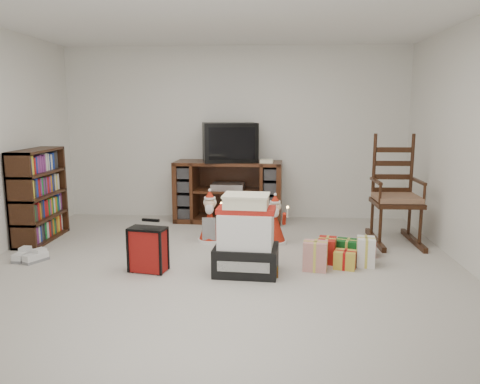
{
  "coord_description": "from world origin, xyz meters",
  "views": [
    {
      "loc": [
        0.47,
        -4.39,
        1.6
      ],
      "look_at": [
        0.18,
        0.6,
        0.71
      ],
      "focal_mm": 35.0,
      "sensor_mm": 36.0,
      "label": 1
    }
  ],
  "objects_px": {
    "teddy_bear": "(260,250)",
    "gift_cluster": "(345,252)",
    "crt_television": "(230,142)",
    "santa_figurine": "(275,225)",
    "mrs_claus_figurine": "(210,222)",
    "sneaker_pair": "(29,257)",
    "bookshelf": "(39,197)",
    "red_suitcase": "(148,250)",
    "gift_pile": "(246,240)",
    "tv_stand": "(228,191)",
    "rocking_chair": "(395,204)"
  },
  "relations": [
    {
      "from": "gift_cluster",
      "to": "crt_television",
      "type": "distance_m",
      "value": 2.49
    },
    {
      "from": "tv_stand",
      "to": "gift_pile",
      "type": "height_order",
      "value": "tv_stand"
    },
    {
      "from": "crt_television",
      "to": "santa_figurine",
      "type": "bearing_deg",
      "value": -71.74
    },
    {
      "from": "gift_pile",
      "to": "red_suitcase",
      "type": "bearing_deg",
      "value": -174.94
    },
    {
      "from": "rocking_chair",
      "to": "red_suitcase",
      "type": "bearing_deg",
      "value": -155.68
    },
    {
      "from": "tv_stand",
      "to": "teddy_bear",
      "type": "relative_size",
      "value": 3.93
    },
    {
      "from": "gift_pile",
      "to": "santa_figurine",
      "type": "relative_size",
      "value": 1.29
    },
    {
      "from": "mrs_claus_figurine",
      "to": "gift_cluster",
      "type": "distance_m",
      "value": 1.68
    },
    {
      "from": "mrs_claus_figurine",
      "to": "crt_television",
      "type": "height_order",
      "value": "crt_television"
    },
    {
      "from": "tv_stand",
      "to": "red_suitcase",
      "type": "distance_m",
      "value": 2.28
    },
    {
      "from": "sneaker_pair",
      "to": "santa_figurine",
      "type": "bearing_deg",
      "value": 30.87
    },
    {
      "from": "tv_stand",
      "to": "gift_pile",
      "type": "bearing_deg",
      "value": -77.44
    },
    {
      "from": "sneaker_pair",
      "to": "crt_television",
      "type": "xyz_separation_m",
      "value": [
        2.0,
        1.94,
        1.1
      ]
    },
    {
      "from": "mrs_claus_figurine",
      "to": "crt_television",
      "type": "bearing_deg",
      "value": 81.88
    },
    {
      "from": "rocking_chair",
      "to": "mrs_claus_figurine",
      "type": "height_order",
      "value": "rocking_chair"
    },
    {
      "from": "gift_pile",
      "to": "sneaker_pair",
      "type": "bearing_deg",
      "value": 178.56
    },
    {
      "from": "teddy_bear",
      "to": "mrs_claus_figurine",
      "type": "xyz_separation_m",
      "value": [
        -0.62,
        0.87,
        0.07
      ]
    },
    {
      "from": "mrs_claus_figurine",
      "to": "crt_television",
      "type": "relative_size",
      "value": 0.77
    },
    {
      "from": "santa_figurine",
      "to": "gift_cluster",
      "type": "bearing_deg",
      "value": -43.2
    },
    {
      "from": "santa_figurine",
      "to": "mrs_claus_figurine",
      "type": "bearing_deg",
      "value": 177.99
    },
    {
      "from": "bookshelf",
      "to": "crt_television",
      "type": "height_order",
      "value": "crt_television"
    },
    {
      "from": "red_suitcase",
      "to": "gift_pile",
      "type": "bearing_deg",
      "value": 11.9
    },
    {
      "from": "santa_figurine",
      "to": "mrs_claus_figurine",
      "type": "xyz_separation_m",
      "value": [
        -0.79,
        0.03,
        0.02
      ]
    },
    {
      "from": "crt_television",
      "to": "gift_pile",
      "type": "bearing_deg",
      "value": -92.46
    },
    {
      "from": "rocking_chair",
      "to": "red_suitcase",
      "type": "relative_size",
      "value": 2.58
    },
    {
      "from": "teddy_bear",
      "to": "mrs_claus_figurine",
      "type": "relative_size",
      "value": 0.61
    },
    {
      "from": "red_suitcase",
      "to": "crt_television",
      "type": "bearing_deg",
      "value": 85.0
    },
    {
      "from": "tv_stand",
      "to": "gift_cluster",
      "type": "height_order",
      "value": "tv_stand"
    },
    {
      "from": "red_suitcase",
      "to": "santa_figurine",
      "type": "height_order",
      "value": "santa_figurine"
    },
    {
      "from": "tv_stand",
      "to": "sneaker_pair",
      "type": "height_order",
      "value": "tv_stand"
    },
    {
      "from": "tv_stand",
      "to": "bookshelf",
      "type": "relative_size",
      "value": 1.38
    },
    {
      "from": "mrs_claus_figurine",
      "to": "santa_figurine",
      "type": "bearing_deg",
      "value": -2.01
    },
    {
      "from": "tv_stand",
      "to": "crt_television",
      "type": "height_order",
      "value": "crt_television"
    },
    {
      "from": "teddy_bear",
      "to": "sneaker_pair",
      "type": "xyz_separation_m",
      "value": [
        -2.47,
        0.02,
        -0.13
      ]
    },
    {
      "from": "sneaker_pair",
      "to": "gift_cluster",
      "type": "distance_m",
      "value": 3.37
    },
    {
      "from": "bookshelf",
      "to": "teddy_bear",
      "type": "bearing_deg",
      "value": -17.05
    },
    {
      "from": "tv_stand",
      "to": "teddy_bear",
      "type": "xyz_separation_m",
      "value": [
        0.49,
        -1.96,
        -0.26
      ]
    },
    {
      "from": "rocking_chair",
      "to": "crt_television",
      "type": "distance_m",
      "value": 2.38
    },
    {
      "from": "santa_figurine",
      "to": "gift_cluster",
      "type": "distance_m",
      "value": 1.01
    },
    {
      "from": "bookshelf",
      "to": "crt_television",
      "type": "relative_size",
      "value": 1.36
    },
    {
      "from": "santa_figurine",
      "to": "rocking_chair",
      "type": "bearing_deg",
      "value": 7.49
    },
    {
      "from": "teddy_bear",
      "to": "crt_television",
      "type": "xyz_separation_m",
      "value": [
        -0.47,
        1.97,
        0.97
      ]
    },
    {
      "from": "mrs_claus_figurine",
      "to": "bookshelf",
      "type": "bearing_deg",
      "value": -178.97
    },
    {
      "from": "rocking_chair",
      "to": "santa_figurine",
      "type": "height_order",
      "value": "rocking_chair"
    },
    {
      "from": "santa_figurine",
      "to": "bookshelf",
      "type": "bearing_deg",
      "value": -179.8
    },
    {
      "from": "teddy_bear",
      "to": "gift_cluster",
      "type": "height_order",
      "value": "teddy_bear"
    },
    {
      "from": "bookshelf",
      "to": "santa_figurine",
      "type": "bearing_deg",
      "value": 0.2
    },
    {
      "from": "tv_stand",
      "to": "rocking_chair",
      "type": "distance_m",
      "value": 2.3
    },
    {
      "from": "tv_stand",
      "to": "gift_pile",
      "type": "distance_m",
      "value": 2.21
    },
    {
      "from": "bookshelf",
      "to": "santa_figurine",
      "type": "height_order",
      "value": "bookshelf"
    }
  ]
}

